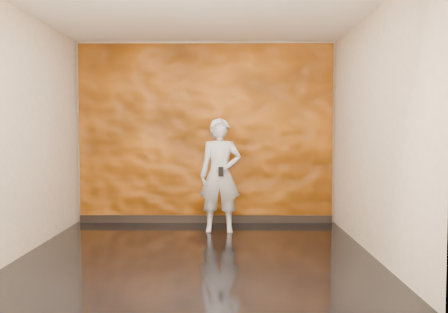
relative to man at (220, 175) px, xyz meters
The scene contains 5 objects.
room 1.42m from the man, 100.54° to the right, with size 4.02×4.02×2.81m.
feature_wall 0.94m from the man, 108.60° to the left, with size 3.90×0.06×2.75m, color #C1600F.
baseboard 1.02m from the man, 109.65° to the left, with size 3.90×0.04×0.12m, color black.
man is the anchor object (origin of this frame).
phone 0.24m from the man, 86.60° to the right, with size 0.07×0.01×0.14m, color black.
Camera 1 is at (0.36, -5.73, 1.43)m, focal length 40.00 mm.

